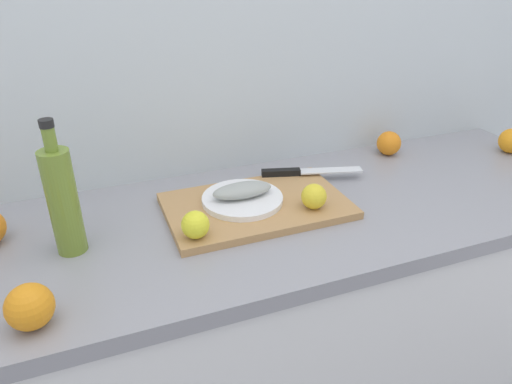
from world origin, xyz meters
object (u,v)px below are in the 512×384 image
(fish_fillet, at_px, (242,190))
(olive_oil_bottle, at_px, (63,200))
(cutting_board, at_px, (256,206))
(lemon_0, at_px, (195,225))
(white_plate, at_px, (242,199))
(orange_0, at_px, (389,143))
(chef_knife, at_px, (299,172))

(fish_fillet, height_order, olive_oil_bottle, olive_oil_bottle)
(cutting_board, distance_m, lemon_0, 0.21)
(white_plate, height_order, lemon_0, lemon_0)
(white_plate, relative_size, lemon_0, 3.26)
(white_plate, xyz_separation_m, olive_oil_bottle, (-0.41, -0.04, 0.10))
(white_plate, xyz_separation_m, lemon_0, (-0.15, -0.12, 0.02))
(orange_0, bearing_deg, lemon_0, -158.23)
(white_plate, relative_size, fish_fillet, 1.33)
(fish_fillet, relative_size, lemon_0, 2.44)
(orange_0, bearing_deg, fish_fillet, -163.39)
(fish_fillet, distance_m, olive_oil_bottle, 0.42)
(cutting_board, height_order, orange_0, orange_0)
(lemon_0, height_order, olive_oil_bottle, olive_oil_bottle)
(olive_oil_bottle, bearing_deg, fish_fillet, 5.40)
(olive_oil_bottle, height_order, orange_0, olive_oil_bottle)
(chef_knife, relative_size, lemon_0, 4.51)
(white_plate, bearing_deg, fish_fillet, 0.00)
(fish_fillet, xyz_separation_m, chef_knife, (0.21, 0.09, -0.02))
(lemon_0, relative_size, orange_0, 0.82)
(white_plate, bearing_deg, cutting_board, -27.60)
(chef_knife, xyz_separation_m, lemon_0, (-0.36, -0.21, 0.02))
(cutting_board, relative_size, white_plate, 2.22)
(olive_oil_bottle, bearing_deg, white_plate, 5.40)
(white_plate, height_order, olive_oil_bottle, olive_oil_bottle)
(cutting_board, bearing_deg, fish_fillet, 152.40)
(white_plate, xyz_separation_m, chef_knife, (0.21, 0.09, 0.00))
(fish_fillet, relative_size, olive_oil_bottle, 0.51)
(cutting_board, height_order, lemon_0, lemon_0)
(olive_oil_bottle, xyz_separation_m, orange_0, (0.98, 0.21, -0.09))
(fish_fillet, distance_m, chef_knife, 0.23)
(cutting_board, distance_m, fish_fillet, 0.06)
(fish_fillet, bearing_deg, cutting_board, -27.60)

